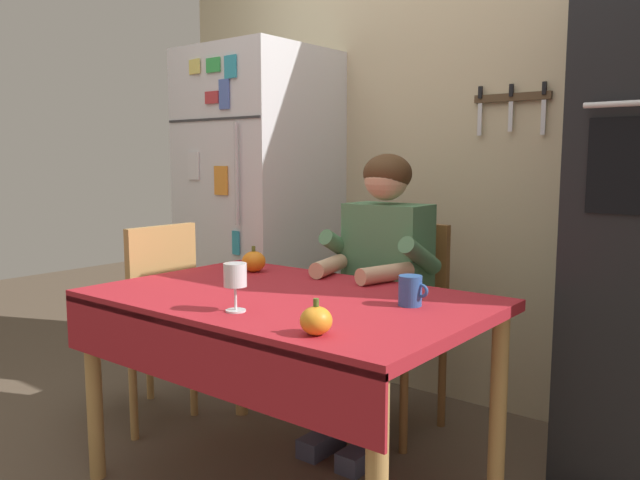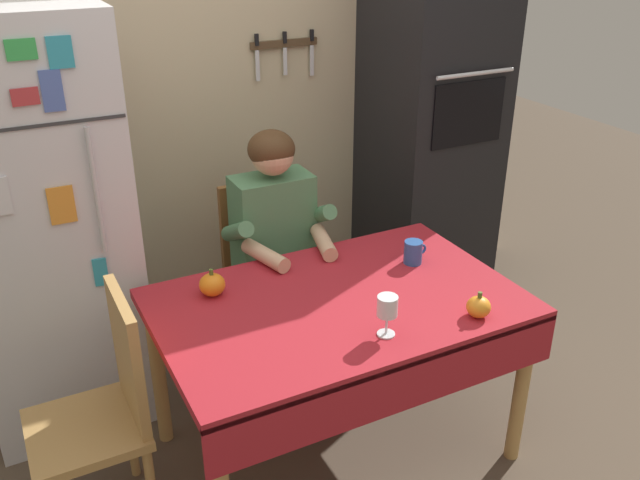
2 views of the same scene
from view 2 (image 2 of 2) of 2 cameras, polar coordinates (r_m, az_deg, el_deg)
ground_plane at (r=3.03m, az=2.27°, el=-18.00°), size 10.00×10.00×0.00m
back_wall_assembly at (r=3.53m, az=-7.63°, el=12.56°), size 3.70×0.13×2.60m
refrigerator at (r=3.09m, az=-22.20°, el=1.07°), size 0.68×0.71×1.80m
wall_oven at (r=3.75m, az=9.21°, el=9.29°), size 0.60×0.64×2.10m
dining_table at (r=2.67m, az=1.71°, el=-6.77°), size 1.40×0.90×0.74m
chair_behind_person at (r=3.37m, az=-4.63°, el=-2.32°), size 0.40×0.40×0.93m
seated_person at (r=3.11m, az=-3.42°, el=-0.11°), size 0.47×0.55×1.25m
chair_left_side at (r=2.61m, az=-17.51°, el=-13.08°), size 0.40×0.40×0.93m
coffee_mug at (r=2.92m, az=7.83°, el=-1.01°), size 0.11×0.08×0.10m
wine_glass at (r=2.39m, az=5.66°, el=-5.68°), size 0.07×0.07×0.16m
pumpkin_large at (r=2.69m, az=-9.02°, el=-3.70°), size 0.10×0.10×0.11m
pumpkin_medium at (r=2.59m, az=13.13°, el=-5.47°), size 0.09×0.09×0.10m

